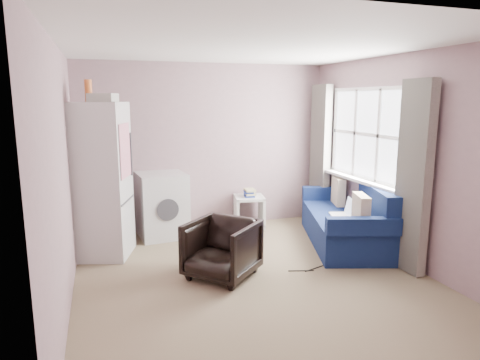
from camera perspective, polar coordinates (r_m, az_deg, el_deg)
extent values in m
cube|color=#7D6B51|center=(4.93, 1.66, -12.90)|extent=(3.80, 4.20, 0.02)
cube|color=silver|center=(4.55, 1.84, 17.58)|extent=(3.80, 4.20, 0.02)
cube|color=gray|center=(6.58, -4.53, 4.44)|extent=(3.80, 0.02, 2.50)
cube|color=gray|center=(2.73, 17.03, -4.98)|extent=(3.80, 0.02, 2.50)
cube|color=gray|center=(4.32, -22.79, 0.34)|extent=(0.02, 4.20, 2.50)
cube|color=gray|center=(5.52, 20.76, 2.57)|extent=(0.02, 4.20, 2.50)
cube|color=white|center=(6.04, 16.59, 5.85)|extent=(0.01, 1.60, 1.20)
imported|color=black|center=(4.81, -2.44, -8.82)|extent=(0.95, 0.95, 0.71)
cube|color=#BDBDBD|center=(5.59, -18.18, -0.11)|extent=(0.83, 0.83, 1.93)
cube|color=#36363B|center=(5.55, -14.70, -2.62)|extent=(0.20, 0.59, 0.02)
cube|color=#36363B|center=(5.69, -14.33, 3.37)|extent=(0.03, 0.04, 0.55)
cube|color=silver|center=(5.41, -15.07, 3.80)|extent=(0.15, 0.44, 0.66)
cylinder|color=orange|center=(5.58, -19.56, 11.15)|extent=(0.11, 0.11, 0.27)
cube|color=#A09F97|center=(5.36, -17.80, 10.41)|extent=(0.37, 0.40, 0.10)
cube|color=#BDBDBD|center=(6.28, -10.35, -3.28)|extent=(0.72, 0.72, 0.93)
cube|color=#36363B|center=(6.17, -10.44, 0.57)|extent=(0.67, 0.65, 0.05)
cylinder|color=#36363B|center=(5.97, -9.60, -3.95)|extent=(0.31, 0.05, 0.31)
cube|color=silver|center=(6.62, 1.23, -2.37)|extent=(0.52, 0.52, 0.04)
cube|color=silver|center=(6.72, 1.22, -5.76)|extent=(0.52, 0.52, 0.04)
cube|color=silver|center=(6.65, -0.49, -4.28)|extent=(0.12, 0.44, 0.49)
cube|color=silver|center=(6.71, 2.93, -4.15)|extent=(0.12, 0.44, 0.49)
cube|color=navy|center=(6.61, 1.24, -2.08)|extent=(0.18, 0.24, 0.03)
cube|color=tan|center=(6.61, 1.34, -1.83)|extent=(0.17, 0.23, 0.03)
cube|color=navy|center=(6.60, 1.15, -1.57)|extent=(0.20, 0.25, 0.03)
cube|color=tan|center=(6.59, 1.31, -1.34)|extent=(0.16, 0.23, 0.03)
cube|color=navy|center=(6.12, 13.62, -6.33)|extent=(1.39, 2.02, 0.41)
cube|color=navy|center=(6.10, 16.92, -2.37)|extent=(0.74, 1.81, 0.45)
cube|color=navy|center=(5.21, 16.11, -5.93)|extent=(0.87, 0.40, 0.20)
cube|color=navy|center=(6.88, 11.97, -1.73)|extent=(0.87, 0.40, 0.20)
cube|color=beige|center=(5.47, 15.81, -4.01)|extent=(0.24, 0.43, 0.41)
cube|color=beige|center=(6.59, 12.98, -1.41)|extent=(0.24, 0.43, 0.41)
cube|color=silver|center=(5.94, 13.18, -4.65)|extent=(0.33, 0.39, 0.02)
cube|color=silver|center=(5.95, 14.42, -3.54)|extent=(0.16, 0.34, 0.22)
cube|color=white|center=(6.08, 15.75, -0.07)|extent=(0.14, 1.70, 0.04)
cube|color=white|center=(6.10, 16.15, 0.24)|extent=(0.02, 1.68, 0.05)
cube|color=white|center=(6.03, 16.45, 5.85)|extent=(0.02, 1.68, 0.05)
cube|color=white|center=(6.01, 16.76, 11.55)|extent=(0.02, 1.68, 0.05)
cube|color=white|center=(5.39, 21.26, 5.03)|extent=(0.02, 0.05, 1.20)
cube|color=white|center=(5.81, 17.94, 5.60)|extent=(0.02, 0.05, 1.20)
cube|color=white|center=(6.25, 15.07, 6.08)|extent=(0.02, 0.05, 1.20)
cube|color=white|center=(6.70, 12.57, 6.48)|extent=(0.02, 0.05, 1.20)
cube|color=beige|center=(5.17, 22.14, 0.28)|extent=(0.12, 0.46, 2.18)
cube|color=beige|center=(6.94, 10.62, 3.37)|extent=(0.12, 0.46, 2.18)
cylinder|color=black|center=(5.21, 9.89, -11.54)|extent=(0.29, 0.11, 0.01)
cylinder|color=black|center=(5.12, 8.14, -11.89)|extent=(0.29, 0.09, 0.01)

